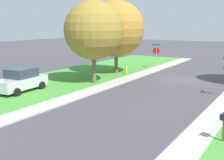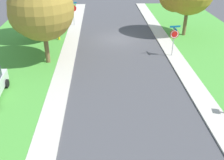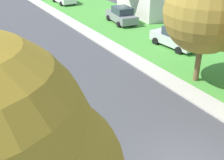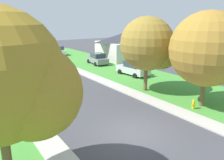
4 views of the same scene
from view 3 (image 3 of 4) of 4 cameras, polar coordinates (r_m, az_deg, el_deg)
name	(u,v)px [view 3 (image 3 of 4)]	position (r m, az deg, el deg)	size (l,w,h in m)	color
sidewalk_east	(123,53)	(23.25, 2.17, 5.33)	(1.40, 56.00, 0.10)	#B7B2A8
lawn_east	(169,43)	(25.95, 11.01, 7.18)	(8.00, 56.00, 0.08)	#479338
sidewalk_west	(1,80)	(20.18, -20.91, -0.08)	(1.40, 56.00, 0.10)	#B7B2A8
stop_sign_far_corner	(36,107)	(13.06, -14.67, -5.15)	(0.92, 0.92, 2.77)	#9E9EA3
car_grey_across_road	(122,15)	(31.06, 1.88, 12.56)	(2.42, 4.49, 1.76)	gray
car_silver_driveway_right	(176,37)	(24.77, 12.35, 8.14)	(2.26, 4.41, 1.76)	silver
tree_sidewalk_far	(211,15)	(18.25, 18.78, 11.96)	(5.28, 4.91, 6.95)	brown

